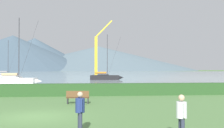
# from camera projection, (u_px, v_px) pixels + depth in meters

# --- Properties ---
(ground_plane) EXTENTS (1000.00, 1000.00, 0.00)m
(ground_plane) POSITION_uv_depth(u_px,v_px,m) (34.00, 117.00, 14.24)
(ground_plane) COLOR #517A42
(harbor_water) EXTENTS (320.00, 246.00, 0.00)m
(harbor_water) POSITION_uv_depth(u_px,v_px,m) (80.00, 73.00, 150.51)
(harbor_water) COLOR #8C9EA3
(harbor_water) RESTS_ON ground_plane
(hedge_line) EXTENTS (80.00, 1.20, 1.14)m
(hedge_line) POSITION_uv_depth(u_px,v_px,m) (56.00, 90.00, 25.19)
(hedge_line) COLOR #284C23
(hedge_line) RESTS_ON ground_plane
(sailboat_slip_0) EXTENTS (7.97, 3.36, 10.84)m
(sailboat_slip_0) POSITION_uv_depth(u_px,v_px,m) (16.00, 80.00, 43.63)
(sailboat_slip_0) COLOR white
(sailboat_slip_0) RESTS_ON harbor_water
(sailboat_slip_2) EXTENTS (8.10, 3.14, 11.51)m
(sailboat_slip_2) POSITION_uv_depth(u_px,v_px,m) (7.00, 75.00, 83.82)
(sailboat_slip_2) COLOR #9E9EA3
(sailboat_slip_2) RESTS_ON harbor_water
(sailboat_slip_4) EXTENTS (7.86, 3.05, 10.59)m
(sailboat_slip_4) POSITION_uv_depth(u_px,v_px,m) (105.00, 77.00, 62.60)
(sailboat_slip_4) COLOR black
(sailboat_slip_4) RESTS_ON harbor_water
(park_bench_under_tree) EXTENTS (1.66, 0.58, 0.95)m
(park_bench_under_tree) POSITION_uv_depth(u_px,v_px,m) (78.00, 97.00, 19.44)
(park_bench_under_tree) COLOR brown
(park_bench_under_tree) RESTS_ON ground_plane
(person_seated_viewer) EXTENTS (0.36, 0.56, 1.65)m
(person_seated_viewer) POSITION_uv_depth(u_px,v_px,m) (80.00, 109.00, 10.39)
(person_seated_viewer) COLOR #2D3347
(person_seated_viewer) RESTS_ON ground_plane
(person_standing_walker) EXTENTS (0.36, 0.57, 1.65)m
(person_standing_walker) POSITION_uv_depth(u_px,v_px,m) (182.00, 114.00, 9.21)
(person_standing_walker) COLOR #2D3347
(person_standing_walker) RESTS_ON ground_plane
(dock_crane) EXTENTS (5.78, 2.00, 16.78)m
(dock_crane) POSITION_uv_depth(u_px,v_px,m) (97.00, 60.00, 78.29)
(dock_crane) COLOR #333338
(dock_crane) RESTS_ON ground_plane
(distant_hill_west_ridge) EXTENTS (221.51, 221.51, 47.18)m
(distant_hill_west_ridge) POSITION_uv_depth(u_px,v_px,m) (13.00, 53.00, 357.86)
(distant_hill_west_ridge) COLOR #425666
(distant_hill_west_ridge) RESTS_ON ground_plane
(distant_hill_central_peak) EXTENTS (180.93, 180.93, 47.79)m
(distant_hill_central_peak) POSITION_uv_depth(u_px,v_px,m) (34.00, 54.00, 394.63)
(distant_hill_central_peak) COLOR #425666
(distant_hill_central_peak) RESTS_ON ground_plane
(distant_hill_east_ridge) EXTENTS (306.45, 306.45, 38.59)m
(distant_hill_east_ridge) POSITION_uv_depth(u_px,v_px,m) (98.00, 58.00, 428.71)
(distant_hill_east_ridge) COLOR slate
(distant_hill_east_ridge) RESTS_ON ground_plane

